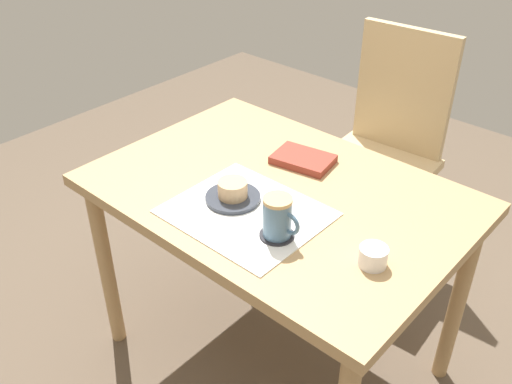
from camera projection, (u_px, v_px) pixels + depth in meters
name	position (u px, v px, depth m)	size (l,w,h in m)	color
ground_plane	(274.00, 355.00, 2.05)	(4.40, 4.40, 0.02)	brown
dining_table	(278.00, 212.00, 1.70)	(1.07, 0.75, 0.71)	tan
wooden_chair	(384.00, 144.00, 2.26)	(0.45, 0.45, 0.96)	#D1B27F
placemat	(246.00, 213.00, 1.55)	(0.40, 0.34, 0.00)	white
pastry_plate	(233.00, 198.00, 1.59)	(0.16, 0.16, 0.01)	#333842
pastry	(233.00, 189.00, 1.58)	(0.08, 0.08, 0.05)	tan
coffee_coaster	(277.00, 235.00, 1.46)	(0.09, 0.09, 0.01)	#232328
coffee_mug	(278.00, 217.00, 1.43)	(0.11, 0.07, 0.11)	slate
sugar_bowl	(373.00, 256.00, 1.36)	(0.07, 0.07, 0.05)	white
small_book	(303.00, 159.00, 1.77)	(0.18, 0.12, 0.02)	maroon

